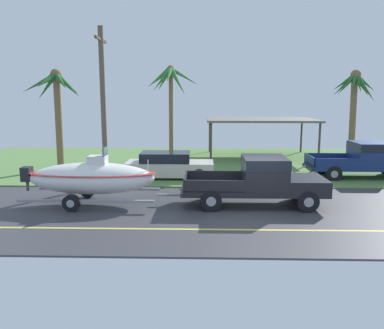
# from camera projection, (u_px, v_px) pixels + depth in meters

# --- Properties ---
(ground) EXTENTS (36.00, 22.00, 0.11)m
(ground) POSITION_uv_depth(u_px,v_px,m) (233.00, 171.00, 22.39)
(ground) COLOR #38383D
(pickup_truck_towing) EXTENTS (5.67, 2.02, 1.92)m
(pickup_truck_towing) POSITION_uv_depth(u_px,v_px,m) (263.00, 179.00, 15.03)
(pickup_truck_towing) COLOR black
(pickup_truck_towing) RESTS_ON ground
(boat_on_trailer) EXTENTS (6.24, 2.32, 2.27)m
(boat_on_trailer) POSITION_uv_depth(u_px,v_px,m) (92.00, 178.00, 15.22)
(boat_on_trailer) COLOR gray
(boat_on_trailer) RESTS_ON ground
(parked_pickup_background) EXTENTS (5.56, 2.05, 1.90)m
(parked_pickup_background) POSITION_uv_depth(u_px,v_px,m) (367.00, 158.00, 20.10)
(parked_pickup_background) COLOR navy
(parked_pickup_background) RESTS_ON ground
(parked_sedan_near) EXTENTS (4.52, 1.83, 1.38)m
(parked_sedan_near) POSITION_uv_depth(u_px,v_px,m) (169.00, 166.00, 20.18)
(parked_sedan_near) COLOR beige
(parked_sedan_near) RESTS_ON ground
(carport_awning) EXTENTS (7.48, 5.11, 2.72)m
(carport_awning) POSITION_uv_depth(u_px,v_px,m) (260.00, 120.00, 27.02)
(carport_awning) COLOR #4C4238
(carport_awning) RESTS_ON ground
(palm_tree_near_left) EXTENTS (3.18, 3.62, 5.80)m
(palm_tree_near_left) POSITION_uv_depth(u_px,v_px,m) (57.00, 94.00, 22.14)
(palm_tree_near_left) COLOR brown
(palm_tree_near_left) RESTS_ON ground
(palm_tree_near_right) EXTENTS (3.57, 3.28, 6.27)m
(palm_tree_near_right) POSITION_uv_depth(u_px,v_px,m) (170.00, 85.00, 25.36)
(palm_tree_near_right) COLOR brown
(palm_tree_near_right) RESTS_ON ground
(palm_tree_mid) EXTENTS (2.99, 3.32, 5.98)m
(palm_tree_mid) POSITION_uv_depth(u_px,v_px,m) (355.00, 93.00, 25.41)
(palm_tree_mid) COLOR brown
(palm_tree_mid) RESTS_ON ground
(utility_pole) EXTENTS (0.24, 1.80, 7.37)m
(utility_pole) POSITION_uv_depth(u_px,v_px,m) (103.00, 105.00, 18.01)
(utility_pole) COLOR brown
(utility_pole) RESTS_ON ground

